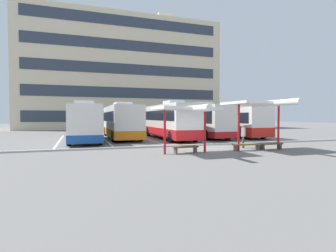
{
  "coord_description": "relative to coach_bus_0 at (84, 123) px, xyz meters",
  "views": [
    {
      "loc": [
        -8.57,
        -17.38,
        2.21
      ],
      "look_at": [
        -1.58,
        3.17,
        1.45
      ],
      "focal_mm": 28.78,
      "sensor_mm": 36.0,
      "label": 1
    }
  ],
  "objects": [
    {
      "name": "lane_stripe_3",
      "position": [
        9.93,
        1.4,
        -1.64
      ],
      "size": [
        0.16,
        14.0,
        0.01
      ],
      "primitive_type": "cube",
      "color": "white",
      "rests_on": "ground"
    },
    {
      "name": "lane_stripe_4",
      "position": [
        13.96,
        1.4,
        -1.64
      ],
      "size": [
        0.16,
        14.0,
        0.01
      ],
      "primitive_type": "cube",
      "color": "white",
      "rests_on": "ground"
    },
    {
      "name": "bench_1",
      "position": [
        9.85,
        -10.22,
        -1.3
      ],
      "size": [
        1.95,
        0.51,
        0.45
      ],
      "color": "brown",
      "rests_on": "ground"
    },
    {
      "name": "bench_2",
      "position": [
        11.65,
        -10.37,
        -1.31
      ],
      "size": [
        1.68,
        0.43,
        0.45
      ],
      "color": "brown",
      "rests_on": "ground"
    },
    {
      "name": "lane_stripe_5",
      "position": [
        17.99,
        1.4,
        -1.64
      ],
      "size": [
        0.16,
        14.0,
        0.01
      ],
      "primitive_type": "cube",
      "color": "white",
      "rests_on": "ground"
    },
    {
      "name": "waiting_shelter_0",
      "position": [
        5.54,
        -10.43,
        0.98
      ],
      "size": [
        3.61,
        4.51,
        2.84
      ],
      "color": "red",
      "rests_on": "ground"
    },
    {
      "name": "waiting_shelter_1",
      "position": [
        10.75,
        -10.56,
        1.35
      ],
      "size": [
        4.13,
        4.96,
        3.22
      ],
      "color": "red",
      "rests_on": "ground"
    },
    {
      "name": "ground_plane",
      "position": [
        7.92,
        -7.74,
        -1.64
      ],
      "size": [
        160.0,
        160.0,
        0.0
      ],
      "primitive_type": "plane",
      "color": "slate"
    },
    {
      "name": "coach_bus_0",
      "position": [
        0.0,
        0.0,
        0.0
      ],
      "size": [
        2.77,
        10.44,
        3.51
      ],
      "color": "silver",
      "rests_on": "ground"
    },
    {
      "name": "coach_bus_4",
      "position": [
        15.88,
        1.59,
        -0.04
      ],
      "size": [
        2.77,
        11.89,
        3.51
      ],
      "color": "silver",
      "rests_on": "ground"
    },
    {
      "name": "terminal_building",
      "position": [
        7.94,
        29.78,
        8.8
      ],
      "size": [
        36.85,
        14.83,
        23.62
      ],
      "color": "beige",
      "rests_on": "ground"
    },
    {
      "name": "coach_bus_2",
      "position": [
        8.13,
        0.44,
        0.08
      ],
      "size": [
        2.69,
        11.38,
        3.73
      ],
      "color": "silver",
      "rests_on": "ground"
    },
    {
      "name": "coach_bus_3",
      "position": [
        11.69,
        2.04,
        0.1
      ],
      "size": [
        3.25,
        12.55,
        3.69
      ],
      "color": "silver",
      "rests_on": "ground"
    },
    {
      "name": "platform_kerb",
      "position": [
        7.92,
        -6.57,
        -1.58
      ],
      "size": [
        44.0,
        0.24,
        0.12
      ],
      "primitive_type": "cube",
      "color": "#ADADA8",
      "rests_on": "ground"
    },
    {
      "name": "coach_bus_1",
      "position": [
        3.65,
        2.5,
        0.03
      ],
      "size": [
        2.89,
        11.59,
        3.6
      ],
      "color": "silver",
      "rests_on": "ground"
    },
    {
      "name": "lane_stripe_2",
      "position": [
        5.9,
        1.4,
        -1.64
      ],
      "size": [
        0.16,
        14.0,
        0.01
      ],
      "primitive_type": "cube",
      "color": "white",
      "rests_on": "ground"
    },
    {
      "name": "bench_0",
      "position": [
        5.54,
        -10.19,
        -1.31
      ],
      "size": [
        1.59,
        0.46,
        0.45
      ],
      "color": "brown",
      "rests_on": "ground"
    },
    {
      "name": "lane_stripe_0",
      "position": [
        -2.16,
        1.4,
        -1.64
      ],
      "size": [
        0.16,
        14.0,
        0.01
      ],
      "primitive_type": "cube",
      "color": "white",
      "rests_on": "ground"
    },
    {
      "name": "waiting_passenger_0",
      "position": [
        10.47,
        -8.92,
        -0.69
      ],
      "size": [
        0.49,
        0.49,
        1.65
      ],
      "color": "brown",
      "rests_on": "ground"
    },
    {
      "name": "lane_stripe_1",
      "position": [
        1.87,
        1.4,
        -1.64
      ],
      "size": [
        0.16,
        14.0,
        0.01
      ],
      "primitive_type": "cube",
      "color": "white",
      "rests_on": "ground"
    }
  ]
}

